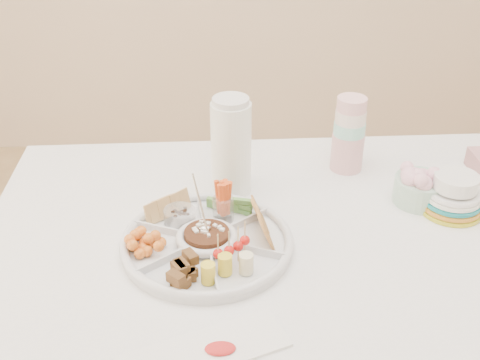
{
  "coord_description": "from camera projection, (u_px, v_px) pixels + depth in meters",
  "views": [
    {
      "loc": [
        -0.22,
        -1.11,
        1.58
      ],
      "look_at": [
        -0.15,
        0.08,
        0.87
      ],
      "focal_mm": 45.0,
      "sensor_mm": 36.0,
      "label": 1
    }
  ],
  "objects": [
    {
      "name": "dining_table",
      "position": [
        300.0,
        355.0,
        1.58
      ],
      "size": [
        1.52,
        1.02,
        0.76
      ],
      "primitive_type": "cube",
      "color": "white",
      "rests_on": "floor"
    },
    {
      "name": "placemat",
      "position": [
        204.0,
        352.0,
        1.08
      ],
      "size": [
        0.33,
        0.21,
        0.01
      ],
      "primitive_type": "cube",
      "rotation": [
        0.0,
        0.0,
        0.36
      ],
      "color": "white",
      "rests_on": "dining_table"
    },
    {
      "name": "party_tray",
      "position": [
        207.0,
        240.0,
        1.34
      ],
      "size": [
        0.5,
        0.5,
        0.04
      ],
      "primitive_type": "cylinder",
      "rotation": [
        0.0,
        0.0,
        -0.41
      ],
      "color": "silver",
      "rests_on": "dining_table"
    },
    {
      "name": "plate_stack",
      "position": [
        453.0,
        194.0,
        1.46
      ],
      "size": [
        0.16,
        0.16,
        0.1
      ],
      "primitive_type": "cylinder",
      "rotation": [
        0.0,
        0.0,
        -0.05
      ],
      "color": "tan",
      "rests_on": "dining_table"
    },
    {
      "name": "cup_stack",
      "position": [
        349.0,
        129.0,
        1.61
      ],
      "size": [
        0.11,
        0.11,
        0.24
      ],
      "primitive_type": "cylinder",
      "rotation": [
        0.0,
        0.0,
        -0.27
      ],
      "color": "white",
      "rests_on": "dining_table"
    },
    {
      "name": "tortillas",
      "position": [
        264.0,
        226.0,
        1.35
      ],
      "size": [
        0.14,
        0.14,
        0.07
      ],
      "primitive_type": null,
      "rotation": [
        0.0,
        0.0,
        -0.41
      ],
      "color": "olive",
      "rests_on": "party_tray"
    },
    {
      "name": "thermos",
      "position": [
        231.0,
        145.0,
        1.5
      ],
      "size": [
        0.12,
        0.12,
        0.26
      ],
      "primitive_type": "cylinder",
      "rotation": [
        0.0,
        0.0,
        -0.19
      ],
      "color": "white",
      "rests_on": "dining_table"
    },
    {
      "name": "flower_bowl",
      "position": [
        421.0,
        185.0,
        1.5
      ],
      "size": [
        0.14,
        0.14,
        0.1
      ],
      "primitive_type": "cylinder",
      "rotation": [
        0.0,
        0.0,
        0.09
      ],
      "color": "#8ECFA6",
      "rests_on": "dining_table"
    },
    {
      "name": "bean_dip",
      "position": [
        207.0,
        237.0,
        1.34
      ],
      "size": [
        0.13,
        0.13,
        0.04
      ],
      "primitive_type": "cylinder",
      "rotation": [
        0.0,
        0.0,
        -0.41
      ],
      "color": "#321E0F",
      "rests_on": "party_tray"
    },
    {
      "name": "pita_raisins",
      "position": [
        173.0,
        208.0,
        1.42
      ],
      "size": [
        0.14,
        0.14,
        0.06
      ],
      "primitive_type": null,
      "rotation": [
        0.0,
        0.0,
        -0.41
      ],
      "color": "tan",
      "rests_on": "party_tray"
    },
    {
      "name": "banana_tomato",
      "position": [
        245.0,
        255.0,
        1.24
      ],
      "size": [
        0.13,
        0.13,
        0.08
      ],
      "primitive_type": null,
      "rotation": [
        0.0,
        0.0,
        -0.41
      ],
      "color": "#FFE98D",
      "rests_on": "party_tray"
    },
    {
      "name": "carrot_cucumber",
      "position": [
        228.0,
        195.0,
        1.43
      ],
      "size": [
        0.13,
        0.13,
        0.09
      ],
      "primitive_type": null,
      "rotation": [
        0.0,
        0.0,
        -0.41
      ],
      "color": "#E9531B",
      "rests_on": "party_tray"
    },
    {
      "name": "cherries",
      "position": [
        148.0,
        241.0,
        1.32
      ],
      "size": [
        0.14,
        0.14,
        0.04
      ],
      "primitive_type": null,
      "rotation": [
        0.0,
        0.0,
        -0.41
      ],
      "color": "orange",
      "rests_on": "party_tray"
    },
    {
      "name": "granola_chunks",
      "position": [
        182.0,
        270.0,
        1.23
      ],
      "size": [
        0.13,
        0.13,
        0.04
      ],
      "primitive_type": null,
      "rotation": [
        0.0,
        0.0,
        -0.41
      ],
      "color": "brown",
      "rests_on": "party_tray"
    }
  ]
}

